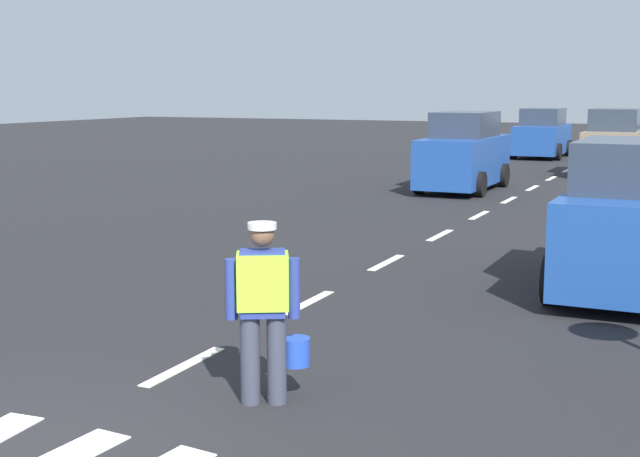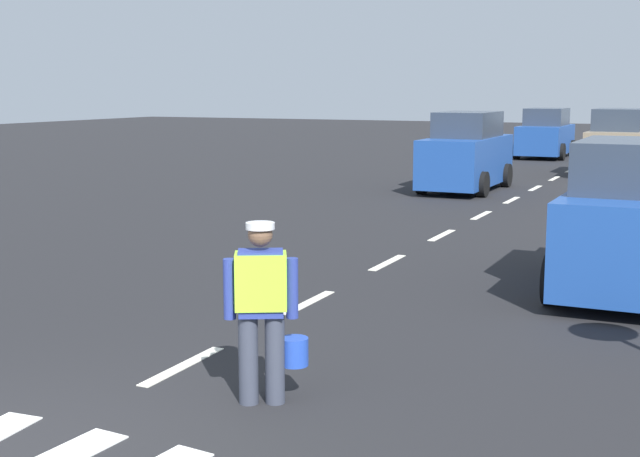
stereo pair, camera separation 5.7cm
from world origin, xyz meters
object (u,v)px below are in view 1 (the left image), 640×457
Objects in this scene: car_outgoing_far at (615,145)px; car_parked_curbside at (637,223)px; car_oncoming_third at (542,135)px; road_worker at (266,304)px; car_oncoming_second at (464,154)px.

car_parked_curbside is at bearing -82.72° from car_outgoing_far.
car_parked_curbside reaches higher than car_oncoming_third.
car_outgoing_far is at bearing 97.28° from car_parked_curbside.
road_worker is 0.43× the size of car_parked_curbside.
car_oncoming_second reaches higher than car_parked_curbside.
car_oncoming_third is (-3.21, 30.16, 0.01)m from road_worker.
car_oncoming_second reaches higher than car_oncoming_third.
car_parked_curbside is at bearing 66.44° from road_worker.
car_oncoming_third is (-3.63, 6.85, -0.08)m from car_outgoing_far.
car_parked_curbside is (2.21, -17.30, -0.02)m from car_outgoing_far.
car_oncoming_second reaches higher than car_outgoing_far.
car_parked_curbside is 0.97× the size of car_oncoming_third.
car_outgoing_far is 6.92m from car_oncoming_second.
car_oncoming_second is (-5.58, 11.25, 0.02)m from car_parked_curbside.
car_oncoming_third is at bearing 103.59° from car_parked_curbside.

